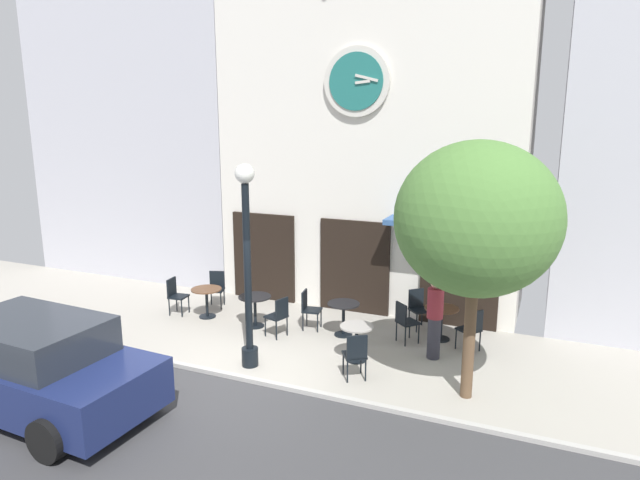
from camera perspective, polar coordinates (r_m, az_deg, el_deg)
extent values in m
cube|color=#9E998E|center=(12.35, -4.21, -9.99)|extent=(25.96, 4.38, 0.05)
cube|color=#38383A|center=(8.92, -19.10, -20.07)|extent=(25.96, 5.00, 0.05)
cube|color=#A8A5A0|center=(10.62, -9.76, -13.65)|extent=(25.96, 0.12, 0.08)
cube|color=silver|center=(14.31, 5.68, 12.38)|extent=(7.60, 2.64, 9.38)
cylinder|color=beige|center=(13.03, 3.85, 16.13)|extent=(1.58, 0.10, 1.58)
cylinder|color=#1E6660|center=(12.98, 3.75, 16.15)|extent=(1.30, 0.04, 1.30)
cube|color=beige|center=(12.88, 4.46, 16.09)|extent=(0.36, 0.03, 0.09)
cube|color=beige|center=(12.86, 4.87, 16.48)|extent=(0.55, 0.03, 0.20)
cube|color=black|center=(14.50, -5.87, -1.75)|extent=(1.77, 0.10, 2.30)
cube|color=black|center=(13.48, 3.61, -2.79)|extent=(1.77, 0.10, 2.30)
cube|color=black|center=(12.89, 14.30, -3.86)|extent=(1.77, 0.10, 2.30)
cube|color=#33568C|center=(12.37, 12.53, 1.74)|extent=(2.43, 0.90, 0.12)
cube|color=#B2B2BC|center=(18.45, -16.39, 15.11)|extent=(6.88, 3.99, 11.43)
cylinder|color=black|center=(10.93, -7.30, -11.96)|extent=(0.32, 0.32, 0.36)
cylinder|color=black|center=(10.38, -7.54, -3.92)|extent=(0.14, 0.14, 3.55)
sphere|color=white|center=(10.02, -7.85, 6.87)|extent=(0.36, 0.36, 0.36)
cylinder|color=brown|center=(9.70, 15.29, -9.75)|extent=(0.20, 0.20, 2.17)
ellipsoid|color=#4C7A38|center=(9.15, 16.00, 2.08)|extent=(2.68, 2.41, 2.54)
cylinder|color=black|center=(13.57, -11.69, -6.46)|extent=(0.07, 0.07, 0.70)
cylinder|color=black|center=(13.68, -11.63, -7.79)|extent=(0.40, 0.40, 0.03)
cylinder|color=brown|center=(13.46, -11.76, -5.05)|extent=(0.73, 0.73, 0.03)
cylinder|color=black|center=(12.78, -6.77, -7.42)|extent=(0.07, 0.07, 0.72)
cylinder|color=black|center=(12.90, -6.73, -8.87)|extent=(0.40, 0.40, 0.03)
cylinder|color=black|center=(12.66, -6.81, -5.89)|extent=(0.75, 0.75, 0.03)
cylinder|color=black|center=(12.21, 2.45, -8.28)|extent=(0.07, 0.07, 0.73)
cylinder|color=black|center=(12.34, 2.44, -9.80)|extent=(0.40, 0.40, 0.03)
cylinder|color=black|center=(12.09, 2.47, -6.65)|extent=(0.71, 0.71, 0.03)
cylinder|color=black|center=(11.01, 3.82, -10.71)|extent=(0.07, 0.07, 0.71)
cylinder|color=black|center=(11.15, 3.80, -12.32)|extent=(0.40, 0.40, 0.03)
cylinder|color=gray|center=(10.88, 3.85, -8.98)|extent=(0.67, 0.67, 0.03)
cylinder|color=black|center=(12.25, 12.49, -8.55)|extent=(0.07, 0.07, 0.71)
cylinder|color=black|center=(12.38, 12.42, -10.02)|extent=(0.40, 0.40, 0.03)
cylinder|color=brown|center=(12.13, 12.57, -6.98)|extent=(0.73, 0.73, 0.03)
cube|color=black|center=(11.95, 9.14, -8.46)|extent=(0.56, 0.56, 0.04)
cube|color=black|center=(11.78, 8.45, -7.59)|extent=(0.31, 0.28, 0.45)
cylinder|color=black|center=(12.00, 10.24, -9.57)|extent=(0.03, 0.03, 0.45)
cylinder|color=black|center=(12.25, 9.31, -9.06)|extent=(0.03, 0.03, 0.45)
cylinder|color=black|center=(11.81, 8.88, -9.88)|extent=(0.03, 0.03, 0.45)
cylinder|color=black|center=(12.07, 7.96, -9.35)|extent=(0.03, 0.03, 0.45)
cube|color=black|center=(11.82, 15.21, -8.98)|extent=(0.56, 0.56, 0.04)
cube|color=black|center=(11.63, 15.91, -8.20)|extent=(0.26, 0.33, 0.45)
cylinder|color=black|center=(12.13, 15.14, -9.57)|extent=(0.03, 0.03, 0.45)
cylinder|color=black|center=(11.90, 13.97, -9.94)|extent=(0.03, 0.03, 0.45)
cylinder|color=black|center=(11.91, 16.32, -10.05)|extent=(0.03, 0.03, 0.45)
cylinder|color=black|center=(11.68, 15.15, -10.43)|extent=(0.03, 0.03, 0.45)
cube|color=black|center=(14.21, -10.82, -5.14)|extent=(0.51, 0.51, 0.04)
cube|color=black|center=(14.31, -10.67, -4.06)|extent=(0.37, 0.16, 0.45)
cylinder|color=black|center=(14.17, -11.62, -6.18)|extent=(0.03, 0.03, 0.45)
cylinder|color=black|center=(14.08, -10.28, -6.24)|extent=(0.03, 0.03, 0.45)
cylinder|color=black|center=(14.48, -11.27, -5.76)|extent=(0.03, 0.03, 0.45)
cylinder|color=black|center=(14.39, -9.95, -5.82)|extent=(0.03, 0.03, 0.45)
cube|color=black|center=(10.28, 3.61, -11.86)|extent=(0.55, 0.55, 0.04)
cube|color=black|center=(10.03, 3.88, -11.10)|extent=(0.34, 0.24, 0.45)
cylinder|color=black|center=(10.56, 4.28, -12.53)|extent=(0.03, 0.03, 0.45)
cylinder|color=black|center=(10.49, 2.44, -12.69)|extent=(0.03, 0.03, 0.45)
cylinder|color=black|center=(10.27, 4.77, -13.30)|extent=(0.03, 0.03, 0.45)
cylinder|color=black|center=(10.19, 2.88, -13.48)|extent=(0.03, 0.03, 0.45)
cube|color=black|center=(13.89, -14.51, -5.72)|extent=(0.45, 0.45, 0.04)
cube|color=black|center=(13.92, -15.20, -4.76)|extent=(0.09, 0.38, 0.45)
cylinder|color=black|center=(13.74, -14.21, -6.90)|extent=(0.03, 0.03, 0.45)
cylinder|color=black|center=(14.02, -13.51, -6.48)|extent=(0.03, 0.03, 0.45)
cylinder|color=black|center=(13.91, -15.43, -6.73)|extent=(0.03, 0.03, 0.45)
cylinder|color=black|center=(14.18, -14.71, -6.32)|extent=(0.03, 0.03, 0.45)
cube|color=black|center=(12.52, -0.83, -7.32)|extent=(0.46, 0.46, 0.04)
cube|color=black|center=(12.49, -1.64, -6.29)|extent=(0.10, 0.38, 0.45)
cylinder|color=black|center=(12.40, -0.26, -8.62)|extent=(0.03, 0.03, 0.45)
cylinder|color=black|center=(12.71, 0.11, -8.09)|extent=(0.03, 0.03, 0.45)
cylinder|color=black|center=(12.48, -1.79, -8.49)|extent=(0.03, 0.03, 0.45)
cylinder|color=black|center=(12.79, -1.38, -7.96)|extent=(0.03, 0.03, 0.45)
cube|color=black|center=(12.17, -4.60, -7.95)|extent=(0.50, 0.50, 0.04)
cube|color=black|center=(11.97, -3.99, -7.14)|extent=(0.15, 0.38, 0.45)
cylinder|color=black|center=(12.47, -4.60, -8.54)|extent=(0.03, 0.03, 0.45)
cylinder|color=black|center=(12.25, -5.72, -8.96)|extent=(0.03, 0.03, 0.45)
cylinder|color=black|center=(12.25, -3.44, -8.91)|extent=(0.03, 0.03, 0.45)
cylinder|color=black|center=(12.02, -4.56, -9.35)|extent=(0.03, 0.03, 0.45)
cube|color=black|center=(12.73, 10.35, -7.19)|extent=(0.57, 0.57, 0.04)
cube|color=black|center=(12.80, 9.97, -6.00)|extent=(0.30, 0.29, 0.45)
cylinder|color=black|center=(12.59, 10.03, -8.50)|extent=(0.03, 0.03, 0.45)
cylinder|color=black|center=(12.76, 11.36, -8.27)|extent=(0.03, 0.03, 0.45)
cylinder|color=black|center=(12.86, 9.26, -8.01)|extent=(0.03, 0.03, 0.45)
cylinder|color=black|center=(13.03, 10.57, -7.80)|extent=(0.03, 0.03, 0.45)
cylinder|color=#2D2D38|center=(11.30, 11.77, -9.95)|extent=(0.35, 0.35, 0.85)
cylinder|color=maroon|center=(11.05, 11.93, -6.47)|extent=(0.43, 0.43, 0.60)
sphere|color=tan|center=(10.93, 12.03, -4.43)|extent=(0.22, 0.22, 0.22)
cube|color=navy|center=(10.32, -27.67, -12.34)|extent=(4.37, 1.98, 0.75)
cube|color=#262B33|center=(10.08, -28.04, -8.94)|extent=(2.47, 1.69, 0.60)
cylinder|color=black|center=(8.93, -26.53, -18.12)|extent=(0.65, 0.25, 0.64)
cylinder|color=black|center=(9.97, -18.17, -14.13)|extent=(0.65, 0.25, 0.64)
cylinder|color=black|center=(11.98, -28.23, -10.44)|extent=(0.65, 0.25, 0.64)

